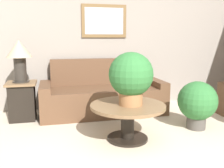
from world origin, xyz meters
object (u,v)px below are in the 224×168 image
couch_main (103,96)px  potted_plant_on_table (131,76)px  coffee_table (128,114)px  table_lamp (19,54)px  side_table (22,101)px  potted_plant_floor (197,102)px

couch_main → potted_plant_on_table: (0.11, -1.29, 0.54)m
couch_main → coffee_table: (0.08, -1.26, 0.04)m
couch_main → table_lamp: 1.54m
couch_main → potted_plant_on_table: bearing=-85.3°
side_table → table_lamp: size_ratio=0.92×
couch_main → table_lamp: size_ratio=3.19×
couch_main → table_lamp: table_lamp is taller
couch_main → table_lamp: (-1.34, -0.08, 0.76)m
side_table → coffee_table: bearing=-40.0°
couch_main → side_table: couch_main is taller
coffee_table → potted_plant_on_table: size_ratio=1.44×
potted_plant_on_table → couch_main: bearing=94.7°
side_table → potted_plant_floor: bearing=-22.3°
couch_main → coffee_table: 1.27m
table_lamp → potted_plant_on_table: size_ratio=1.00×
side_table → potted_plant_on_table: potted_plant_on_table is taller
coffee_table → couch_main: bearing=93.4°
side_table → potted_plant_floor: (2.51, -1.03, 0.08)m
potted_plant_floor → side_table: bearing=157.7°
potted_plant_floor → coffee_table: bearing=-172.1°
couch_main → table_lamp: bearing=-176.6°
coffee_table → potted_plant_floor: bearing=7.9°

